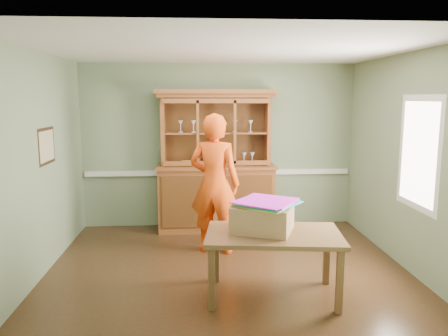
{
  "coord_description": "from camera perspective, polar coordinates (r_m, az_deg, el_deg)",
  "views": [
    {
      "loc": [
        -0.4,
        -5.23,
        2.14
      ],
      "look_at": [
        -0.02,
        0.4,
        1.23
      ],
      "focal_mm": 35.0,
      "sensor_mm": 36.0,
      "label": 1
    }
  ],
  "objects": [
    {
      "name": "wall_back",
      "position": [
        7.28,
        -0.71,
        2.92
      ],
      "size": [
        4.5,
        0.0,
        4.5
      ],
      "primitive_type": "plane",
      "rotation": [
        1.57,
        0.0,
        0.0
      ],
      "color": "gray",
      "rests_on": "floor"
    },
    {
      "name": "chair_rail",
      "position": [
        7.32,
        -0.7,
        -0.6
      ],
      "size": [
        4.41,
        0.05,
        0.08
      ],
      "primitive_type": "cube",
      "color": "white",
      "rests_on": "wall_back"
    },
    {
      "name": "cardboard_box",
      "position": [
        4.75,
        5.03,
        -6.56
      ],
      "size": [
        0.75,
        0.68,
        0.28
      ],
      "primitive_type": "cube",
      "rotation": [
        0.0,
        0.0,
        -0.38
      ],
      "color": "#A68056",
      "rests_on": "dining_table"
    },
    {
      "name": "kite_stack",
      "position": [
        4.74,
        5.57,
        -4.5
      ],
      "size": [
        0.78,
        0.78,
        0.05
      ],
      "rotation": [
        0.0,
        0.0,
        0.92
      ],
      "color": "#CDE11C",
      "rests_on": "cardboard_box"
    },
    {
      "name": "dining_table",
      "position": [
        4.77,
        6.48,
        -9.37
      ],
      "size": [
        1.52,
        1.02,
        0.72
      ],
      "rotation": [
        0.0,
        0.0,
        -0.12
      ],
      "color": "brown",
      "rests_on": "floor"
    },
    {
      "name": "china_hutch",
      "position": [
        7.11,
        -1.05,
        -1.76
      ],
      "size": [
        1.93,
        0.64,
        2.27
      ],
      "color": "brown",
      "rests_on": "floor"
    },
    {
      "name": "wall_front",
      "position": [
        3.35,
        3.07,
        -4.55
      ],
      "size": [
        4.5,
        0.0,
        4.5
      ],
      "primitive_type": "plane",
      "rotation": [
        -1.57,
        0.0,
        0.0
      ],
      "color": "gray",
      "rests_on": "floor"
    },
    {
      "name": "framed_map",
      "position": [
        5.85,
        -22.11,
        2.68
      ],
      "size": [
        0.03,
        0.6,
        0.46
      ],
      "color": "#2F2013",
      "rests_on": "wall_left"
    },
    {
      "name": "wall_right",
      "position": [
        5.91,
        22.78,
        0.75
      ],
      "size": [
        0.0,
        4.0,
        4.0
      ],
      "primitive_type": "plane",
      "rotation": [
        1.57,
        0.0,
        -1.57
      ],
      "color": "gray",
      "rests_on": "floor"
    },
    {
      "name": "floor",
      "position": [
        5.66,
        0.46,
        -13.06
      ],
      "size": [
        4.5,
        4.5,
        0.0
      ],
      "primitive_type": "plane",
      "color": "#402614",
      "rests_on": "ground"
    },
    {
      "name": "ceiling",
      "position": [
        5.27,
        0.5,
        15.24
      ],
      "size": [
        4.5,
        4.5,
        0.0
      ],
      "primitive_type": "plane",
      "rotation": [
        3.14,
        0.0,
        0.0
      ],
      "color": "white",
      "rests_on": "wall_back"
    },
    {
      "name": "person",
      "position": [
        6.03,
        -1.24,
        -2.06
      ],
      "size": [
        0.82,
        0.66,
        1.94
      ],
      "primitive_type": "imported",
      "rotation": [
        0.0,
        0.0,
        2.82
      ],
      "color": "#FB4F0F",
      "rests_on": "floor"
    },
    {
      "name": "wall_left",
      "position": [
        5.6,
        -23.13,
        0.29
      ],
      "size": [
        0.0,
        4.0,
        4.0
      ],
      "primitive_type": "plane",
      "rotation": [
        1.57,
        0.0,
        1.57
      ],
      "color": "gray",
      "rests_on": "floor"
    },
    {
      "name": "window_panel",
      "position": [
        5.62,
        24.04,
        1.81
      ],
      "size": [
        0.03,
        0.96,
        1.36
      ],
      "color": "white",
      "rests_on": "wall_right"
    }
  ]
}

